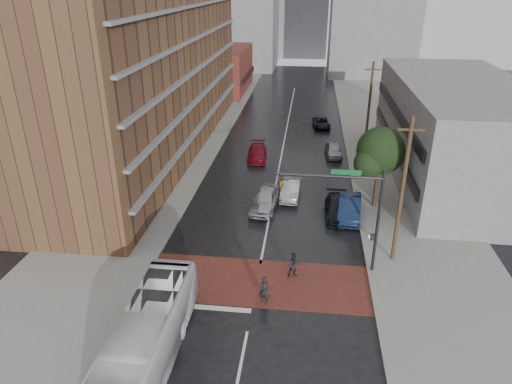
% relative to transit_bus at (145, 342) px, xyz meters
% --- Properties ---
extents(ground, '(160.00, 160.00, 0.00)m').
position_rel_transit_bus_xyz_m(ground, '(4.52, 6.94, -1.53)').
color(ground, black).
rests_on(ground, ground).
extents(crosswalk, '(14.00, 5.00, 0.02)m').
position_rel_transit_bus_xyz_m(crosswalk, '(4.52, 7.44, -1.52)').
color(crosswalk, brown).
rests_on(crosswalk, ground).
extents(sidewalk_west, '(9.00, 90.00, 0.15)m').
position_rel_transit_bus_xyz_m(sidewalk_west, '(-6.98, 31.94, -1.45)').
color(sidewalk_west, gray).
rests_on(sidewalk_west, ground).
extents(sidewalk_east, '(9.00, 90.00, 0.15)m').
position_rel_transit_bus_xyz_m(sidewalk_east, '(16.02, 31.94, -1.45)').
color(sidewalk_east, gray).
rests_on(sidewalk_east, ground).
extents(apartment_block, '(10.00, 44.00, 28.00)m').
position_rel_transit_bus_xyz_m(apartment_block, '(-9.48, 30.94, 12.47)').
color(apartment_block, brown).
rests_on(apartment_block, ground).
extents(storefront_west, '(8.00, 16.00, 7.00)m').
position_rel_transit_bus_xyz_m(storefront_west, '(-7.48, 60.94, 1.97)').
color(storefront_west, brown).
rests_on(storefront_west, ground).
extents(building_east, '(11.00, 26.00, 9.00)m').
position_rel_transit_bus_xyz_m(building_east, '(21.02, 26.94, 2.97)').
color(building_east, gray).
rests_on(building_east, ground).
extents(distant_tower_center, '(12.00, 10.00, 24.00)m').
position_rel_transit_bus_xyz_m(distant_tower_center, '(4.52, 101.94, 10.47)').
color(distant_tower_center, gray).
rests_on(distant_tower_center, ground).
extents(street_tree, '(4.20, 4.10, 6.90)m').
position_rel_transit_bus_xyz_m(street_tree, '(13.04, 18.98, 3.21)').
color(street_tree, '#332319').
rests_on(street_tree, ground).
extents(signal_mast, '(6.50, 0.30, 7.20)m').
position_rel_transit_bus_xyz_m(signal_mast, '(10.37, 9.44, 3.21)').
color(signal_mast, '#2D2D33').
rests_on(signal_mast, ground).
extents(utility_pole_near, '(1.60, 0.26, 10.00)m').
position_rel_transit_bus_xyz_m(utility_pole_near, '(13.32, 10.94, 3.61)').
color(utility_pole_near, '#473321').
rests_on(utility_pole_near, ground).
extents(utility_pole_far, '(1.60, 0.26, 10.00)m').
position_rel_transit_bus_xyz_m(utility_pole_far, '(13.32, 30.94, 3.61)').
color(utility_pole_far, '#473321').
rests_on(utility_pole_far, ground).
extents(transit_bus, '(2.62, 10.97, 3.05)m').
position_rel_transit_bus_xyz_m(transit_bus, '(0.00, 0.00, 0.00)').
color(transit_bus, silver).
rests_on(transit_bus, ground).
extents(pedestrian_a, '(0.75, 0.59, 1.80)m').
position_rel_transit_bus_xyz_m(pedestrian_a, '(5.20, 5.44, -0.63)').
color(pedestrian_a, black).
rests_on(pedestrian_a, ground).
extents(pedestrian_b, '(0.98, 0.87, 1.70)m').
position_rel_transit_bus_xyz_m(pedestrian_b, '(6.80, 8.31, -0.68)').
color(pedestrian_b, black).
rests_on(pedestrian_b, ground).
extents(car_travel_a, '(2.53, 5.16, 1.69)m').
position_rel_transit_bus_xyz_m(car_travel_a, '(4.00, 17.62, -0.68)').
color(car_travel_a, '#B3B5BB').
rests_on(car_travel_a, ground).
extents(car_travel_b, '(1.73, 4.50, 1.46)m').
position_rel_transit_bus_xyz_m(car_travel_b, '(6.00, 20.09, -0.79)').
color(car_travel_b, '#B9BBC2').
rests_on(car_travel_b, ground).
extents(car_travel_c, '(2.20, 4.85, 1.38)m').
position_rel_transit_bus_xyz_m(car_travel_c, '(2.01, 29.03, -0.84)').
color(car_travel_c, maroon).
rests_on(car_travel_c, ground).
extents(suv_travel, '(2.41, 4.50, 1.20)m').
position_rel_transit_bus_xyz_m(suv_travel, '(8.90, 41.31, -0.93)').
color(suv_travel, black).
rests_on(suv_travel, ground).
extents(car_parked_near, '(2.15, 5.09, 1.63)m').
position_rel_transit_bus_xyz_m(car_parked_near, '(10.82, 16.94, -0.71)').
color(car_parked_near, '#122141').
rests_on(car_parked_near, ground).
extents(car_parked_mid, '(2.02, 4.84, 1.40)m').
position_rel_transit_bus_xyz_m(car_parked_mid, '(9.89, 16.94, -0.83)').
color(car_parked_mid, black).
rests_on(car_parked_mid, ground).
extents(car_parked_far, '(1.89, 4.12, 1.37)m').
position_rel_transit_bus_xyz_m(car_parked_far, '(10.06, 30.85, -0.84)').
color(car_parked_far, '#939599').
rests_on(car_parked_far, ground).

